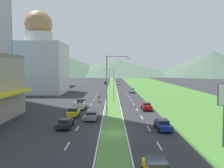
{
  "coord_description": "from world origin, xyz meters",
  "views": [
    {
      "loc": [
        -0.13,
        -30.2,
        8.52
      ],
      "look_at": [
        0.24,
        49.57,
        3.27
      ],
      "focal_mm": 37.47,
      "sensor_mm": 36.0,
      "label": 1
    }
  ],
  "objects_px": {
    "car_8": "(91,116)",
    "car_9": "(105,83)",
    "car_4": "(64,123)",
    "motorcycle_rider": "(98,99)",
    "street_lamp_mid": "(111,83)",
    "car_2": "(131,90)",
    "street_lamp_far": "(110,78)",
    "pickup_truck_0": "(79,104)",
    "car_5": "(72,112)",
    "car_7": "(145,106)",
    "car_3": "(162,124)",
    "street_lamp_near": "(108,86)",
    "car_1": "(117,83)"
  },
  "relations": [
    {
      "from": "car_9",
      "to": "street_lamp_mid",
      "type": "bearing_deg",
      "value": -177.2
    },
    {
      "from": "car_5",
      "to": "motorcycle_rider",
      "type": "distance_m",
      "value": 18.33
    },
    {
      "from": "street_lamp_near",
      "to": "car_5",
      "type": "xyz_separation_m",
      "value": [
        -6.49,
        7.29,
        -5.21
      ]
    },
    {
      "from": "car_5",
      "to": "car_8",
      "type": "xyz_separation_m",
      "value": [
        3.51,
        -3.03,
        -0.03
      ]
    },
    {
      "from": "car_2",
      "to": "car_8",
      "type": "relative_size",
      "value": 1.13
    },
    {
      "from": "car_1",
      "to": "car_3",
      "type": "xyz_separation_m",
      "value": [
        3.48,
        -96.79,
        -0.05
      ]
    },
    {
      "from": "car_5",
      "to": "car_4",
      "type": "bearing_deg",
      "value": -179.02
    },
    {
      "from": "car_2",
      "to": "car_8",
      "type": "distance_m",
      "value": 45.46
    },
    {
      "from": "street_lamp_near",
      "to": "car_1",
      "type": "xyz_separation_m",
      "value": [
        4.02,
        94.92,
        -5.2
      ]
    },
    {
      "from": "car_1",
      "to": "car_3",
      "type": "relative_size",
      "value": 0.94
    },
    {
      "from": "car_5",
      "to": "car_3",
      "type": "bearing_deg",
      "value": -123.23
    },
    {
      "from": "motorcycle_rider",
      "to": "car_3",
      "type": "bearing_deg",
      "value": -159.1
    },
    {
      "from": "car_2",
      "to": "car_5",
      "type": "xyz_separation_m",
      "value": [
        -13.96,
        -41.21,
        0.01
      ]
    },
    {
      "from": "car_3",
      "to": "car_9",
      "type": "height_order",
      "value": "car_9"
    },
    {
      "from": "car_7",
      "to": "car_8",
      "type": "height_order",
      "value": "car_7"
    },
    {
      "from": "street_lamp_far",
      "to": "car_1",
      "type": "relative_size",
      "value": 2.07
    },
    {
      "from": "car_7",
      "to": "motorcycle_rider",
      "type": "relative_size",
      "value": 2.28
    },
    {
      "from": "car_4",
      "to": "car_9",
      "type": "bearing_deg",
      "value": -2.06
    },
    {
      "from": "street_lamp_near",
      "to": "car_2",
      "type": "relative_size",
      "value": 2.26
    },
    {
      "from": "car_2",
      "to": "motorcycle_rider",
      "type": "distance_m",
      "value": 25.44
    },
    {
      "from": "car_1",
      "to": "motorcycle_rider",
      "type": "relative_size",
      "value": 2.17
    },
    {
      "from": "car_8",
      "to": "car_9",
      "type": "bearing_deg",
      "value": -0.04
    },
    {
      "from": "street_lamp_far",
      "to": "car_9",
      "type": "height_order",
      "value": "street_lamp_far"
    },
    {
      "from": "car_5",
      "to": "car_7",
      "type": "distance_m",
      "value": 15.51
    },
    {
      "from": "street_lamp_far",
      "to": "car_1",
      "type": "xyz_separation_m",
      "value": [
        4.07,
        44.86,
        -4.42
      ]
    },
    {
      "from": "car_1",
      "to": "street_lamp_mid",
      "type": "bearing_deg",
      "value": -2.9
    },
    {
      "from": "street_lamp_mid",
      "to": "car_4",
      "type": "xyz_separation_m",
      "value": [
        -6.83,
        -25.72,
        -4.17
      ]
    },
    {
      "from": "street_lamp_far",
      "to": "pickup_truck_0",
      "type": "distance_m",
      "value": 35.65
    },
    {
      "from": "street_lamp_near",
      "to": "car_9",
      "type": "bearing_deg",
      "value": 91.77
    },
    {
      "from": "car_3",
      "to": "car_8",
      "type": "height_order",
      "value": "car_8"
    },
    {
      "from": "street_lamp_near",
      "to": "car_1",
      "type": "bearing_deg",
      "value": 87.58
    },
    {
      "from": "street_lamp_near",
      "to": "street_lamp_mid",
      "type": "relative_size",
      "value": 1.25
    },
    {
      "from": "pickup_truck_0",
      "to": "car_1",
      "type": "bearing_deg",
      "value": -7.37
    },
    {
      "from": "car_7",
      "to": "car_8",
      "type": "xyz_separation_m",
      "value": [
        -10.5,
        -9.68,
        -0.02
      ]
    },
    {
      "from": "street_lamp_mid",
      "to": "car_2",
      "type": "xyz_separation_m",
      "value": [
        6.99,
        23.47,
        -4.1
      ]
    },
    {
      "from": "car_2",
      "to": "pickup_truck_0",
      "type": "height_order",
      "value": "pickup_truck_0"
    },
    {
      "from": "car_5",
      "to": "car_7",
      "type": "xyz_separation_m",
      "value": [
        14.01,
        6.64,
        -0.01
      ]
    },
    {
      "from": "car_4",
      "to": "motorcycle_rider",
      "type": "bearing_deg",
      "value": -7.66
    },
    {
      "from": "car_2",
      "to": "car_9",
      "type": "distance_m",
      "value": 47.2
    },
    {
      "from": "street_lamp_far",
      "to": "pickup_truck_0",
      "type": "xyz_separation_m",
      "value": [
        -6.24,
        -34.85,
        -4.23
      ]
    },
    {
      "from": "street_lamp_mid",
      "to": "car_5",
      "type": "bearing_deg",
      "value": -111.45
    },
    {
      "from": "car_3",
      "to": "motorcycle_rider",
      "type": "xyz_separation_m",
      "value": [
        -10.36,
        27.13,
        0.0
      ]
    },
    {
      "from": "car_2",
      "to": "car_7",
      "type": "distance_m",
      "value": 34.56
    },
    {
      "from": "car_7",
      "to": "pickup_truck_0",
      "type": "xyz_separation_m",
      "value": [
        -13.81,
        1.27,
        0.2
      ]
    },
    {
      "from": "car_4",
      "to": "car_9",
      "type": "relative_size",
      "value": 1.0
    },
    {
      "from": "street_lamp_mid",
      "to": "car_3",
      "type": "xyz_separation_m",
      "value": [
        7.01,
        -26.9,
        -4.14
      ]
    },
    {
      "from": "car_1",
      "to": "pickup_truck_0",
      "type": "height_order",
      "value": "pickup_truck_0"
    },
    {
      "from": "car_8",
      "to": "car_4",
      "type": "bearing_deg",
      "value": 145.72
    },
    {
      "from": "car_5",
      "to": "car_8",
      "type": "relative_size",
      "value": 1.04
    },
    {
      "from": "car_7",
      "to": "car_8",
      "type": "relative_size",
      "value": 1.11
    }
  ]
}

